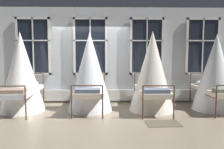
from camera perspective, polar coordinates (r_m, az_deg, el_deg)
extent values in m
plane|color=gray|center=(7.19, -5.53, -8.21)|extent=(22.43, 22.43, 0.00)
cube|color=silver|center=(8.07, -5.08, 4.53)|extent=(12.22, 0.10, 3.13)
cube|color=black|center=(8.29, -18.15, 6.36)|extent=(1.11, 0.02, 1.87)
cube|color=silver|center=(8.33, -17.96, 0.15)|extent=(1.11, 0.06, 0.07)
cube|color=silver|center=(8.36, -18.34, 12.54)|extent=(1.11, 0.06, 0.07)
cube|color=silver|center=(8.46, -21.56, 6.22)|extent=(0.07, 0.06, 1.87)
cube|color=silver|center=(8.16, -14.61, 6.47)|extent=(0.07, 0.06, 1.87)
cube|color=silver|center=(8.29, -18.15, 6.36)|extent=(0.04, 0.06, 1.87)
cube|color=silver|center=(8.30, -18.19, 7.65)|extent=(1.11, 0.06, 0.04)
cube|color=black|center=(7.96, -5.15, 6.65)|extent=(1.11, 0.02, 1.87)
cube|color=silver|center=(8.00, -5.09, 0.19)|extent=(1.11, 0.06, 0.07)
cube|color=silver|center=(8.03, -5.21, 13.09)|extent=(1.11, 0.06, 0.07)
cube|color=silver|center=(8.01, -8.90, 6.60)|extent=(0.07, 0.06, 1.87)
cube|color=silver|center=(7.95, -1.37, 6.68)|extent=(0.07, 0.06, 1.87)
cube|color=silver|center=(7.96, -5.15, 6.65)|extent=(0.04, 0.06, 1.87)
cube|color=silver|center=(7.97, -5.16, 8.00)|extent=(1.11, 0.06, 0.04)
cube|color=black|center=(8.06, 8.23, 6.60)|extent=(1.11, 0.02, 1.87)
cube|color=silver|center=(8.09, 8.15, 0.22)|extent=(1.11, 0.06, 0.07)
cube|color=silver|center=(8.13, 8.33, 12.97)|extent=(1.11, 0.06, 0.07)
cube|color=silver|center=(7.99, 4.52, 6.65)|extent=(0.07, 0.06, 1.87)
cube|color=silver|center=(8.16, 11.87, 6.53)|extent=(0.07, 0.06, 1.87)
cube|color=silver|center=(8.06, 8.23, 6.60)|extent=(0.04, 0.06, 1.87)
cube|color=silver|center=(8.07, 8.25, 7.93)|extent=(1.11, 0.06, 0.04)
cube|color=black|center=(8.57, 20.65, 6.24)|extent=(1.11, 0.02, 1.87)
cube|color=silver|center=(8.60, 20.44, 0.23)|extent=(1.11, 0.06, 0.07)
cube|color=silver|center=(8.63, 20.86, 12.23)|extent=(1.11, 0.06, 0.07)
cube|color=silver|center=(8.39, 17.32, 6.37)|extent=(0.07, 0.06, 1.87)
cube|color=silver|center=(8.78, 23.83, 6.10)|extent=(0.07, 0.06, 1.87)
cube|color=silver|center=(8.57, 20.65, 6.24)|extent=(0.04, 0.06, 1.87)
cube|color=silver|center=(8.57, 20.69, 7.49)|extent=(1.11, 0.06, 0.04)
cube|color=silver|center=(8.08, -5.06, -4.86)|extent=(8.03, 0.10, 0.36)
cylinder|color=#4C3323|center=(8.40, -21.10, -3.14)|extent=(0.04, 0.04, 0.98)
cylinder|color=#4C3323|center=(8.19, -15.90, -3.20)|extent=(0.04, 0.04, 0.98)
cylinder|color=#4C3323|center=(6.39, -19.76, -6.35)|extent=(0.04, 0.04, 0.85)
cylinder|color=#4C3323|center=(7.52, -23.38, -4.12)|extent=(0.08, 1.91, 0.03)
cylinder|color=#4C3323|center=(7.28, -17.60, -4.23)|extent=(0.08, 1.91, 0.03)
cylinder|color=#4C3323|center=(8.23, -18.64, 0.21)|extent=(0.78, 0.05, 0.03)
cylinder|color=#4C3323|center=(6.45, -23.21, -2.53)|extent=(0.78, 0.05, 0.03)
cube|color=silver|center=(7.38, -20.55, -3.69)|extent=(0.85, 1.95, 0.13)
ellipsoid|color=#B7B2A3|center=(8.03, -19.05, -1.94)|extent=(0.61, 0.41, 0.14)
cube|color=gray|center=(6.71, -22.39, -3.66)|extent=(0.65, 0.38, 0.10)
cone|color=white|center=(7.31, -20.70, 0.65)|extent=(1.30, 1.30, 2.26)
cylinder|color=#4C3323|center=(8.01, -7.42, -3.23)|extent=(0.04, 0.04, 0.98)
cylinder|color=#4C3323|center=(7.95, -1.82, -3.24)|extent=(0.04, 0.04, 0.98)
cylinder|color=#4C3323|center=(6.16, -9.56, -6.53)|extent=(0.04, 0.04, 0.85)
cylinder|color=#4C3323|center=(6.09, -2.23, -6.60)|extent=(0.04, 0.04, 0.85)
cylinder|color=#4C3323|center=(7.07, -8.35, -4.30)|extent=(0.06, 1.91, 0.03)
cylinder|color=#4C3323|center=(7.01, -2.00, -4.33)|extent=(0.06, 1.91, 0.03)
cylinder|color=#4C3323|center=(7.91, -4.66, 0.28)|extent=(0.78, 0.04, 0.03)
cylinder|color=#4C3323|center=(6.04, -5.96, -2.63)|extent=(0.78, 0.04, 0.03)
cube|color=beige|center=(7.02, -5.20, -3.81)|extent=(0.83, 1.94, 0.13)
ellipsoid|color=beige|center=(7.70, -4.77, -1.96)|extent=(0.61, 0.41, 0.14)
cube|color=slate|center=(6.32, -5.72, -3.82)|extent=(0.65, 0.37, 0.10)
cone|color=white|center=(6.95, -5.24, 0.75)|extent=(1.30, 1.30, 2.26)
cylinder|color=#4C3323|center=(7.95, 5.41, -3.27)|extent=(0.04, 0.04, 0.98)
cylinder|color=#4C3323|center=(8.07, 10.95, -3.22)|extent=(0.04, 0.04, 0.98)
cylinder|color=#4C3323|center=(6.10, 7.28, -6.63)|extent=(0.04, 0.04, 0.85)
cylinder|color=#4C3323|center=(6.25, 14.44, -6.46)|extent=(0.04, 0.04, 0.85)
cylinder|color=#4C3323|center=(7.01, 6.23, -4.37)|extent=(0.06, 1.91, 0.03)
cylinder|color=#4C3323|center=(7.14, 12.48, -4.28)|extent=(0.06, 1.91, 0.03)
cylinder|color=#4C3323|center=(7.94, 8.25, 0.25)|extent=(0.78, 0.04, 0.03)
cylinder|color=#4C3323|center=(6.09, 10.98, -2.63)|extent=(0.78, 0.04, 0.03)
cube|color=beige|center=(7.06, 9.39, -3.82)|extent=(0.83, 1.94, 0.13)
ellipsoid|color=silver|center=(7.73, 8.49, -1.98)|extent=(0.61, 0.41, 0.14)
cube|color=slate|center=(6.37, 10.49, -3.82)|extent=(0.65, 0.37, 0.10)
cone|color=silver|center=(6.99, 9.47, 0.82)|extent=(1.30, 1.30, 2.28)
cylinder|color=#4C3323|center=(8.41, 18.04, -3.04)|extent=(0.04, 0.04, 0.98)
cylinder|color=#4C3323|center=(8.69, 22.92, -2.93)|extent=(0.04, 0.04, 0.98)
cylinder|color=#4C3323|center=(6.67, 23.41, -5.99)|extent=(0.04, 0.04, 0.85)
cylinder|color=#4C3323|center=(7.52, 20.42, -4.01)|extent=(0.04, 1.91, 0.03)
cylinder|color=#4C3323|center=(8.48, 20.64, 0.29)|extent=(0.78, 0.04, 0.03)
cube|color=beige|center=(7.66, 23.16, -3.45)|extent=(0.81, 1.93, 0.13)
ellipsoid|color=silver|center=(8.29, 21.18, -1.79)|extent=(0.61, 0.40, 0.14)
cone|color=white|center=(7.60, 23.32, 0.56)|extent=(1.30, 1.30, 2.21)
cube|color=brown|center=(5.93, 11.98, -11.26)|extent=(0.82, 0.59, 0.01)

